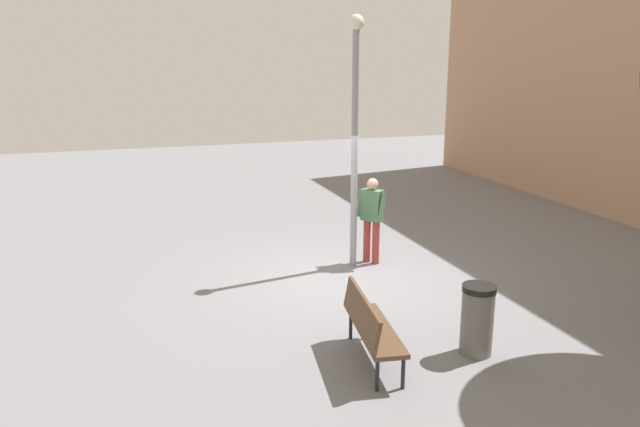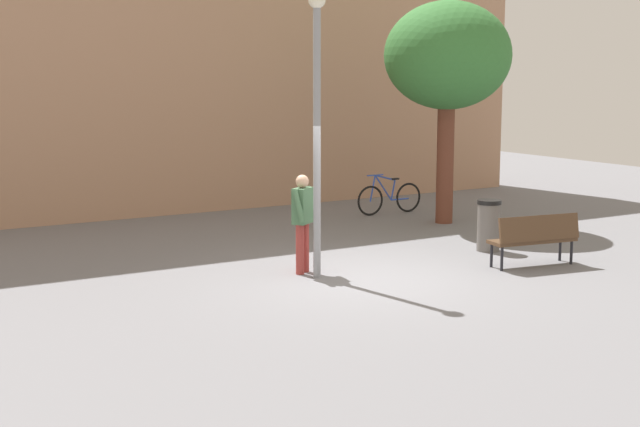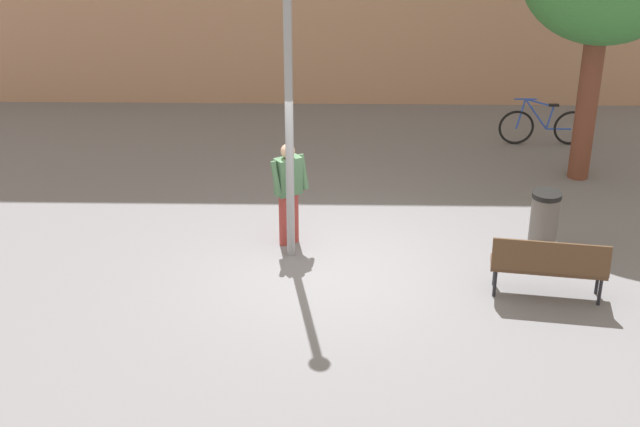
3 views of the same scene
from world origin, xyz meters
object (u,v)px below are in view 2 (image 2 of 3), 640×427
at_px(bicycle_blue, 389,198).
at_px(lamppost, 317,110).
at_px(park_bench, 535,236).
at_px(plaza_tree, 447,58).
at_px(trash_bin, 489,225).
at_px(person_by_lamppost, 303,217).

bearing_deg(bicycle_blue, lamppost, -135.03).
height_order(park_bench, bicycle_blue, bicycle_blue).
height_order(plaza_tree, trash_bin, plaza_tree).
xyz_separation_m(person_by_lamppost, park_bench, (3.72, -1.62, -0.42)).
distance_m(lamppost, park_bench, 4.46).
xyz_separation_m(lamppost, plaza_tree, (5.17, 3.16, 0.90)).
bearing_deg(bicycle_blue, trash_bin, -101.49).
distance_m(park_bench, plaza_tree, 5.59).
relative_size(plaza_tree, bicycle_blue, 2.70).
height_order(lamppost, bicycle_blue, lamppost).
relative_size(park_bench, plaza_tree, 0.34).
bearing_deg(trash_bin, park_bench, -98.93).
bearing_deg(trash_bin, bicycle_blue, 78.51).
bearing_deg(lamppost, bicycle_blue, 44.97).
height_order(person_by_lamppost, trash_bin, person_by_lamppost).
xyz_separation_m(person_by_lamppost, trash_bin, (3.95, -0.15, -0.47)).
distance_m(lamppost, plaza_tree, 6.12).
distance_m(person_by_lamppost, plaza_tree, 6.49).
relative_size(lamppost, person_by_lamppost, 2.77).
relative_size(person_by_lamppost, trash_bin, 1.71).
bearing_deg(lamppost, person_by_lamppost, 96.91).
bearing_deg(bicycle_blue, park_bench, -100.87).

